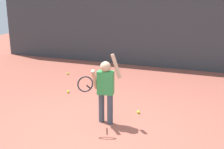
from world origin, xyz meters
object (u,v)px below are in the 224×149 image
tennis_ball_3 (103,67)px  tennis_ball_2 (68,92)px  tennis_ball_4 (68,74)px  tennis_player (105,87)px  tennis_ball_5 (138,112)px

tennis_ball_3 → tennis_ball_2: bearing=-87.1°
tennis_ball_2 → tennis_ball_4: same height
tennis_ball_3 → tennis_player: bearing=-67.1°
tennis_ball_4 → tennis_ball_5: 3.47m
tennis_ball_4 → tennis_ball_3: bearing=59.7°
tennis_ball_4 → tennis_ball_5: bearing=-36.4°
tennis_ball_3 → tennis_ball_4: 1.35m
tennis_ball_2 → tennis_ball_4: bearing=119.4°
tennis_ball_2 → tennis_ball_5: (1.98, -0.62, 0.00)m
tennis_ball_4 → tennis_ball_5: (2.79, -2.06, 0.00)m
tennis_ball_2 → tennis_ball_5: 2.07m
tennis_player → tennis_ball_3: bearing=103.7°
tennis_ball_2 → tennis_ball_3: 2.61m
tennis_ball_2 → tennis_ball_5: same height
tennis_ball_4 → tennis_ball_5: size_ratio=1.00×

